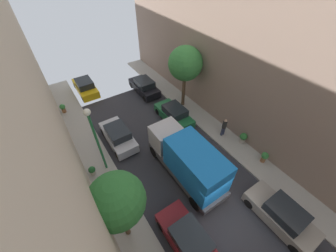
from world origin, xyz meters
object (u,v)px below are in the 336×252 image
Objects in this scene: street_tree_0 at (117,201)px; potted_plant_0 at (63,108)px; parked_car_right_2 at (281,215)px; pedestrian at (224,127)px; parked_car_left_3 at (118,136)px; potted_plant_2 at (92,170)px; potted_plant_1 at (243,138)px; parked_car_right_4 at (144,86)px; potted_plant_3 at (265,157)px; street_tree_1 at (185,64)px; lamp_post at (94,133)px; parked_car_left_4 at (85,87)px; parked_car_right_3 at (174,114)px; potted_plant_4 at (102,189)px; parked_car_left_2 at (189,241)px; delivery_truck at (188,160)px.

street_tree_0 is 5.87× the size of potted_plant_0.
parked_car_right_2 is 2.44× the size of pedestrian.
parked_car_left_3 reaches higher than potted_plant_2.
parked_car_left_3 is 4.42× the size of potted_plant_1.
parked_car_right_4 is 2.44× the size of pedestrian.
pedestrian reaches higher than potted_plant_3.
street_tree_1 reaches higher than pedestrian.
lamp_post is (-9.62, 2.31, 2.72)m from pedestrian.
potted_plant_0 is (-8.33, 1.13, -0.06)m from parked_car_right_4.
parked_car_left_4 is 5.65× the size of potted_plant_2.
parked_car_right_3 is 4.56× the size of potted_plant_3.
potted_plant_2 is at bearing -168.63° from parked_car_right_3.
street_tree_1 reaches higher than potted_plant_0.
pedestrian is (2.32, -9.66, 0.35)m from parked_car_right_4.
street_tree_1 is 5.62× the size of potted_plant_4.
parked_car_left_4 is 16.39m from street_tree_0.
parked_car_left_2 is 0.70× the size of street_tree_1.
street_tree_0 reaches higher than potted_plant_1.
parked_car_right_3 is 0.70× the size of street_tree_1.
parked_car_left_3 reaches higher than potted_plant_3.
pedestrian is at bearing 33.62° from parked_car_left_2.
parked_car_right_4 is 11.08m from potted_plant_2.
potted_plant_0 is (-5.63, 12.21, -1.13)m from delivery_truck.
delivery_truck is 1.19× the size of lamp_post.
parked_car_left_2 is at bearing -90.00° from parked_car_left_3.
parked_car_right_3 is 10.75m from potted_plant_0.
potted_plant_4 reaches higher than potted_plant_0.
parked_car_left_4 is at bearing 100.50° from delivery_truck.
delivery_truck reaches higher than pedestrian.
potted_plant_0 is 9.10m from lamp_post.
lamp_post is at bearing 104.32° from parked_car_left_2.
parked_car_right_3 reaches higher than potted_plant_4.
street_tree_1 is at bearing 8.01° from parked_car_left_3.
parked_car_right_2 reaches higher than potted_plant_1.
parked_car_right_4 is at bearing 57.33° from street_tree_0.
potted_plant_2 is 3.38m from lamp_post.
parked_car_left_3 is at bearing 90.00° from parked_car_left_2.
potted_plant_2 is at bearing 167.67° from pedestrian.
potted_plant_1 is at bearing -60.10° from parked_car_left_4.
parked_car_left_2 is 1.00× the size of parked_car_right_4.
lamp_post is (-4.60, 3.73, 2.01)m from delivery_truck.
delivery_truck is at bearing 115.50° from parked_car_right_2.
lamp_post is (0.62, 5.01, -0.25)m from street_tree_0.
potted_plant_3 is at bearing -82.14° from pedestrian.
parked_car_left_2 is at bearing -157.00° from potted_plant_1.
delivery_truck reaches higher than potted_plant_4.
potted_plant_1 is at bearing 6.00° from street_tree_0.
parked_car_left_4 is (0.00, 18.28, 0.00)m from parked_car_left_2.
potted_plant_0 is 0.97× the size of potted_plant_3.
potted_plant_0 is (-2.93, -2.36, -0.06)m from parked_car_left_4.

